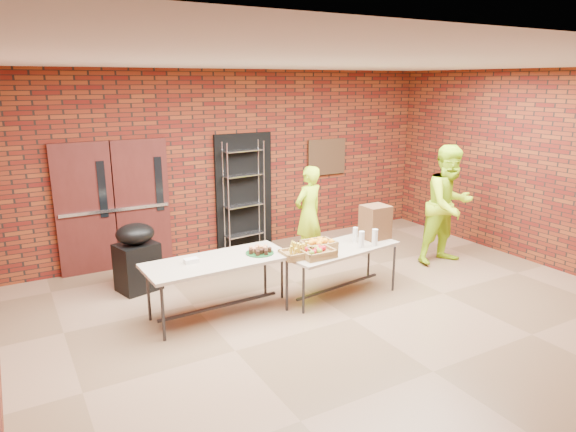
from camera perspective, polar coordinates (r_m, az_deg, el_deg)
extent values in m
cube|color=brown|center=(6.87, 7.07, -11.41)|extent=(8.00, 7.00, 0.04)
cube|color=silver|center=(6.17, 8.06, 16.71)|extent=(8.00, 7.00, 0.04)
cube|color=maroon|center=(9.32, -5.71, 6.08)|extent=(8.00, 0.04, 3.20)
cube|color=maroon|center=(9.29, 27.76, 4.43)|extent=(0.04, 7.00, 3.20)
cube|color=#431713|center=(8.62, -21.65, 0.67)|extent=(0.88, 0.08, 2.10)
cube|color=#431713|center=(8.79, -15.86, 1.40)|extent=(0.88, 0.08, 2.10)
cube|color=black|center=(8.55, -19.94, 2.78)|extent=(0.12, 0.02, 0.90)
cube|color=black|center=(8.75, -14.14, 3.47)|extent=(0.12, 0.02, 0.90)
cube|color=#B5B6BC|center=(8.65, -18.62, 0.64)|extent=(1.70, 0.04, 0.05)
cube|color=black|center=(9.40, -4.92, 2.77)|extent=(1.10, 0.06, 2.10)
cube|color=#392517|center=(10.18, 4.31, 6.57)|extent=(0.85, 0.04, 0.70)
cube|color=tan|center=(6.67, -7.78, -5.00)|extent=(1.91, 0.85, 0.04)
cube|color=#2D2D32|center=(6.91, -7.60, -9.92)|extent=(1.68, 0.10, 0.03)
cylinder|color=#2D2D32|center=(6.86, -15.25, -8.33)|extent=(0.04, 0.04, 0.73)
cylinder|color=#2D2D32|center=(7.40, -2.56, -6.05)|extent=(0.04, 0.04, 0.73)
cylinder|color=#2D2D32|center=(6.30, -13.74, -10.36)|extent=(0.04, 0.04, 0.73)
cylinder|color=#2D2D32|center=(6.89, -0.13, -7.68)|extent=(0.04, 0.04, 0.73)
cube|color=tan|center=(7.32, 5.74, -3.60)|extent=(1.83, 0.96, 0.04)
cube|color=#2D2D32|center=(7.53, 5.63, -7.80)|extent=(1.54, 0.25, 0.03)
cylinder|color=#2D2D32|center=(7.28, -0.68, -6.63)|extent=(0.03, 0.03, 0.68)
cylinder|color=#2D2D32|center=(8.10, 8.96, -4.56)|extent=(0.03, 0.03, 0.68)
cylinder|color=#2D2D32|center=(6.82, 1.73, -8.17)|extent=(0.03, 0.03, 0.68)
cylinder|color=#2D2D32|center=(7.69, 11.67, -5.77)|extent=(0.03, 0.03, 0.68)
cube|color=olive|center=(6.86, 0.95, -4.37)|extent=(0.40, 0.31, 0.06)
cube|color=olive|center=(7.22, 3.38, -3.38)|extent=(0.45, 0.35, 0.07)
cube|color=olive|center=(6.89, 3.28, -4.29)|extent=(0.44, 0.34, 0.07)
cylinder|color=#144D1F|center=(6.85, -3.15, -4.11)|extent=(0.38, 0.38, 0.01)
cube|color=white|center=(6.60, -10.70, -4.89)|extent=(0.17, 0.12, 0.06)
cube|color=brown|center=(7.74, 9.67, -0.65)|extent=(0.38, 0.34, 0.50)
cylinder|color=white|center=(7.29, 8.16, -2.61)|extent=(0.08, 0.08, 0.24)
cylinder|color=white|center=(7.41, 9.62, -2.37)|extent=(0.08, 0.08, 0.24)
cylinder|color=white|center=(7.53, 7.48, -2.10)|extent=(0.07, 0.07, 0.22)
cube|color=black|center=(7.87, -16.36, -5.46)|extent=(0.66, 0.59, 0.71)
ellipsoid|color=black|center=(7.71, -16.63, -1.90)|extent=(0.65, 0.59, 0.31)
imported|color=#BBEE1A|center=(8.68, 2.29, 0.24)|extent=(0.68, 0.55, 1.64)
imported|color=#BBEE1A|center=(8.95, 17.44, 1.18)|extent=(1.00, 0.80, 2.00)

